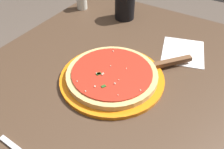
% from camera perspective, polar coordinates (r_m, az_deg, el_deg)
% --- Properties ---
extents(restaurant_table, '(1.05, 0.79, 0.74)m').
position_cam_1_polar(restaurant_table, '(0.82, -1.74, -8.91)').
color(restaurant_table, black).
rests_on(restaurant_table, ground_plane).
extents(serving_plate, '(0.30, 0.30, 0.01)m').
position_cam_1_polar(serving_plate, '(0.72, -0.00, -0.87)').
color(serving_plate, orange).
rests_on(serving_plate, restaurant_table).
extents(pizza, '(0.26, 0.26, 0.02)m').
position_cam_1_polar(pizza, '(0.71, -0.00, 0.05)').
color(pizza, '#DBB26B').
rests_on(pizza, serving_plate).
extents(pizza_server, '(0.20, 0.17, 0.01)m').
position_cam_1_polar(pizza_server, '(0.77, 10.89, 2.15)').
color(pizza_server, silver).
rests_on(pizza_server, serving_plate).
extents(cup_tall_drink, '(0.08, 0.08, 0.10)m').
position_cam_1_polar(cup_tall_drink, '(1.01, 2.93, 15.41)').
color(cup_tall_drink, black).
rests_on(cup_tall_drink, restaurant_table).
extents(napkin_folded_right, '(0.19, 0.17, 0.00)m').
position_cam_1_polar(napkin_folded_right, '(0.87, 15.89, 4.99)').
color(napkin_folded_right, white).
rests_on(napkin_folded_right, restaurant_table).
extents(parmesan_shaker, '(0.05, 0.05, 0.07)m').
position_cam_1_polar(parmesan_shaker, '(1.10, -6.92, 16.54)').
color(parmesan_shaker, silver).
rests_on(parmesan_shaker, restaurant_table).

